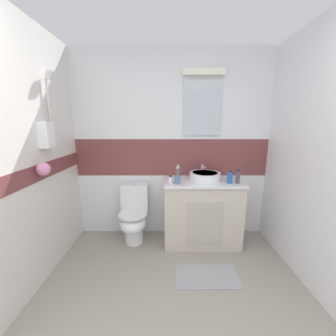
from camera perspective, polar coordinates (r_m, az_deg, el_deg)
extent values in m
cube|color=gray|center=(2.25, 1.48, -32.42)|extent=(3.20, 3.48, 0.04)
cube|color=white|center=(3.07, 0.91, -9.49)|extent=(3.20, 0.10, 0.85)
cube|color=brown|center=(2.88, 0.96, 3.02)|extent=(3.20, 0.10, 0.50)
cube|color=white|center=(2.87, 1.02, 19.50)|extent=(3.20, 0.10, 1.15)
cube|color=silver|center=(2.83, 9.29, 15.88)|extent=(0.49, 0.02, 0.70)
cube|color=white|center=(2.85, 9.75, 24.56)|extent=(0.53, 0.10, 0.08)
cube|color=silver|center=(2.09, -38.60, 0.89)|extent=(0.10, 3.48, 2.50)
cube|color=brown|center=(2.08, -36.88, -3.32)|extent=(0.01, 3.48, 0.16)
cube|color=white|center=(2.40, -30.41, 7.87)|extent=(0.10, 0.14, 0.26)
cylinder|color=silver|center=(2.53, -29.94, 14.72)|extent=(0.02, 0.02, 0.58)
cylinder|color=silver|center=(2.55, -29.85, 21.37)|extent=(0.10, 0.07, 0.11)
sphere|color=pink|center=(2.27, -31.03, -0.27)|extent=(0.12, 0.12, 0.12)
cube|color=beige|center=(2.83, 9.13, -11.95)|extent=(0.96, 0.51, 0.82)
cube|color=white|center=(2.68, 9.48, -3.71)|extent=(0.98, 0.53, 0.03)
cube|color=#B6AD9F|center=(2.62, 10.01, -15.08)|extent=(0.43, 0.01, 0.57)
cylinder|color=silver|center=(2.52, 10.25, -11.10)|extent=(0.02, 0.02, 0.03)
cylinder|color=white|center=(2.69, 10.06, -2.22)|extent=(0.39, 0.39, 0.10)
cylinder|color=#AFB1BA|center=(2.68, 10.09, -1.34)|extent=(0.32, 0.32, 0.01)
cylinder|color=silver|center=(2.90, 9.32, -0.57)|extent=(0.03, 0.03, 0.15)
cylinder|color=silver|center=(2.78, 9.72, 0.47)|extent=(0.02, 0.18, 0.02)
cylinder|color=white|center=(2.96, -9.30, -17.81)|extent=(0.24, 0.24, 0.18)
ellipsoid|color=white|center=(2.83, -9.58, -14.71)|extent=(0.34, 0.42, 0.22)
cylinder|color=white|center=(2.77, -9.67, -12.46)|extent=(0.37, 0.37, 0.02)
cube|color=white|center=(2.90, -9.10, -7.78)|extent=(0.36, 0.17, 0.35)
cylinder|color=silver|center=(2.84, -9.23, -4.29)|extent=(0.04, 0.04, 0.02)
cylinder|color=#4C7299|center=(2.48, 2.57, -3.24)|extent=(0.07, 0.07, 0.10)
cylinder|color=#338CD8|center=(2.46, 2.90, -1.73)|extent=(0.01, 0.02, 0.18)
cube|color=white|center=(2.45, 2.92, 0.28)|extent=(0.01, 0.02, 0.03)
cylinder|color=#3FB259|center=(2.48, 2.75, -1.56)|extent=(0.01, 0.03, 0.19)
cube|color=white|center=(2.46, 2.77, 0.54)|extent=(0.01, 0.02, 0.03)
cylinder|color=#D83F4C|center=(2.47, 2.31, -1.79)|extent=(0.01, 0.03, 0.17)
cube|color=white|center=(2.45, 2.32, 0.09)|extent=(0.01, 0.02, 0.03)
cylinder|color=#2659B2|center=(2.62, 16.58, -2.65)|extent=(0.06, 0.06, 0.13)
cylinder|color=#262626|center=(2.60, 16.69, -0.90)|extent=(0.01, 0.01, 0.04)
cylinder|color=#262626|center=(2.58, 16.79, -0.58)|extent=(0.01, 0.02, 0.01)
cylinder|color=white|center=(2.50, 0.65, -3.34)|extent=(0.05, 0.05, 0.08)
cylinder|color=black|center=(2.49, 0.65, -2.22)|extent=(0.03, 0.03, 0.02)
cylinder|color=#4C4C51|center=(2.63, 18.63, -2.44)|extent=(0.05, 0.05, 0.15)
cylinder|color=black|center=(2.61, 18.76, -0.64)|extent=(0.03, 0.03, 0.02)
cube|color=#99999E|center=(2.47, 10.55, -27.11)|extent=(0.65, 0.36, 0.01)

